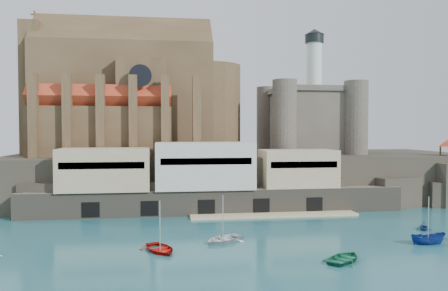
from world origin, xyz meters
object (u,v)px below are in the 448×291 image
church (134,99)px  boat_2 (428,244)px  boat_0 (160,251)px  castle_keep (309,117)px

church → boat_2: 65.62m
boat_0 → church: bearing=75.0°
church → castle_keep: size_ratio=1.60×
castle_keep → boat_2: (1.56, -44.74, -18.31)m
church → boat_0: 49.82m
church → boat_0: bearing=-82.1°
castle_keep → boat_0: bearing=-128.1°
castle_keep → boat_2: size_ratio=6.04×
boat_0 → boat_2: boat_0 is taller
boat_0 → boat_2: size_ratio=1.26×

